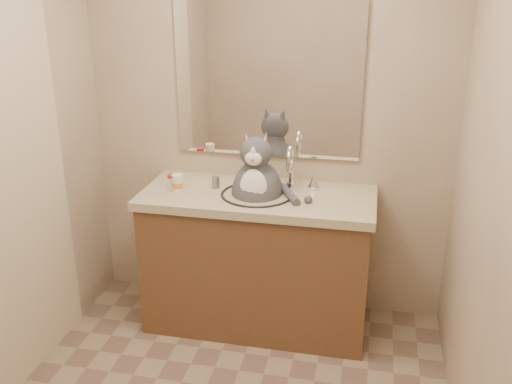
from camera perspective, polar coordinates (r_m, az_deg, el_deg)
room at (r=2.26m, az=-4.85°, el=-0.33°), size 2.22×2.52×2.42m
vanity at (r=3.43m, az=0.18°, el=-6.52°), size 1.34×0.59×1.12m
mirror at (r=3.36m, az=1.16°, el=11.10°), size 1.10×0.02×0.90m
cat at (r=3.25m, az=0.11°, el=0.31°), size 0.42×0.33×0.59m
pill_bottle_redcap at (r=3.36m, az=-8.41°, el=1.07°), size 0.06×0.06×0.09m
pill_bottle_orange at (r=3.30m, az=-7.86°, el=0.84°), size 0.08×0.08×0.10m
grey_canister at (r=3.34m, az=-4.04°, el=0.98°), size 0.06×0.06×0.07m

